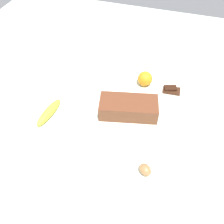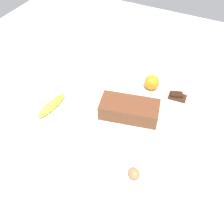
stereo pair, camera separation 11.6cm
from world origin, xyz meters
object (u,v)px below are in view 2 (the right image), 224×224
at_px(egg_near_butter, 134,173).
at_px(chocolate_plate, 177,98).
at_px(sugar_bowl, 96,72).
at_px(banana, 52,105).
at_px(orange_fruit, 152,82).
at_px(flour_bowl, 45,142).
at_px(butter_block, 97,154).
at_px(loaf_pan, 129,109).

relative_size(egg_near_butter, chocolate_plate, 0.43).
height_order(sugar_bowl, banana, sugar_bowl).
xyz_separation_m(banana, chocolate_plate, (-0.55, -0.34, -0.01)).
bearing_deg(egg_near_butter, banana, -17.67).
xyz_separation_m(sugar_bowl, orange_fruit, (-0.32, -0.04, 0.01)).
xyz_separation_m(flour_bowl, orange_fruit, (-0.28, -0.56, 0.01)).
distance_m(butter_block, chocolate_plate, 0.54).
bearing_deg(sugar_bowl, chocolate_plate, -177.38).
bearing_deg(banana, sugar_bowl, -104.16).
bearing_deg(orange_fruit, loaf_pan, 82.53).
relative_size(orange_fruit, butter_block, 0.89).
bearing_deg(butter_block, chocolate_plate, -112.54).
relative_size(flour_bowl, egg_near_butter, 2.16).
distance_m(banana, chocolate_plate, 0.64).
height_order(loaf_pan, orange_fruit, same).
height_order(orange_fruit, egg_near_butter, orange_fruit).
bearing_deg(flour_bowl, orange_fruit, -116.78).
relative_size(sugar_bowl, orange_fruit, 1.81).
xyz_separation_m(butter_block, chocolate_plate, (-0.21, -0.49, -0.02)).
xyz_separation_m(butter_block, egg_near_butter, (-0.17, 0.01, -0.01)).
relative_size(butter_block, chocolate_plate, 0.69).
relative_size(banana, orange_fruit, 2.36).
xyz_separation_m(orange_fruit, chocolate_plate, (-0.15, 0.02, -0.03)).
relative_size(orange_fruit, egg_near_butter, 1.44).
height_order(butter_block, egg_near_butter, butter_block).
height_order(loaf_pan, flour_bowl, loaf_pan).
height_order(flour_bowl, chocolate_plate, flour_bowl).
xyz_separation_m(orange_fruit, butter_block, (0.06, 0.52, -0.01)).
relative_size(banana, egg_near_butter, 3.40).
relative_size(loaf_pan, banana, 1.59).
distance_m(flour_bowl, sugar_bowl, 0.52).
bearing_deg(chocolate_plate, flour_bowl, 51.25).
xyz_separation_m(loaf_pan, chocolate_plate, (-0.18, -0.21, -0.03)).
distance_m(loaf_pan, flour_bowl, 0.42).
xyz_separation_m(loaf_pan, butter_block, (0.02, 0.28, -0.01)).
bearing_deg(loaf_pan, butter_block, 72.06).
bearing_deg(sugar_bowl, banana, 75.84).
bearing_deg(egg_near_butter, orange_fruit, -77.35).
xyz_separation_m(loaf_pan, banana, (0.37, 0.13, -0.02)).
height_order(banana, orange_fruit, orange_fruit).
bearing_deg(chocolate_plate, banana, 31.92).
bearing_deg(chocolate_plate, orange_fruit, -8.27).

